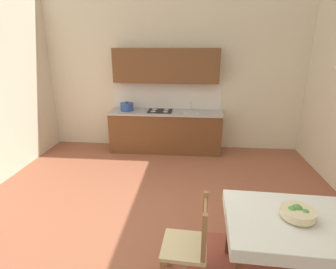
{
  "coord_description": "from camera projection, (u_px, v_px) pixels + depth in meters",
  "views": [
    {
      "loc": [
        0.43,
        -2.85,
        2.25
      ],
      "look_at": [
        0.1,
        0.7,
        1.05
      ],
      "focal_mm": 28.41,
      "sensor_mm": 36.0,
      "label": 1
    }
  ],
  "objects": [
    {
      "name": "ground_plane",
      "position": [
        156.0,
        231.0,
        3.46
      ],
      "size": [
        6.19,
        6.66,
        0.1
      ],
      "primitive_type": "cube",
      "color": "#99563D"
    },
    {
      "name": "wall_back",
      "position": [
        174.0,
        57.0,
        5.71
      ],
      "size": [
        6.19,
        0.12,
        4.03
      ],
      "primitive_type": "cube",
      "color": "beige",
      "rests_on": "ground_plane"
    },
    {
      "name": "fruit_bowl",
      "position": [
        298.0,
        213.0,
        2.4
      ],
      "size": [
        0.3,
        0.3,
        0.12
      ],
      "color": "beige",
      "rests_on": "dining_table"
    },
    {
      "name": "kitchen_cabinetry",
      "position": [
        165.0,
        113.0,
        5.78
      ],
      "size": [
        2.43,
        0.63,
        2.2
      ],
      "color": "brown",
      "rests_on": "ground_plane"
    },
    {
      "name": "dining_table",
      "position": [
        303.0,
        232.0,
        2.43
      ],
      "size": [
        1.43,
        0.97,
        0.75
      ],
      "color": "brown",
      "rests_on": "ground_plane"
    },
    {
      "name": "dining_chair_tv_side",
      "position": [
        189.0,
        246.0,
        2.52
      ],
      "size": [
        0.44,
        0.44,
        0.93
      ],
      "color": "#D1BC89",
      "rests_on": "ground_plane"
    }
  ]
}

